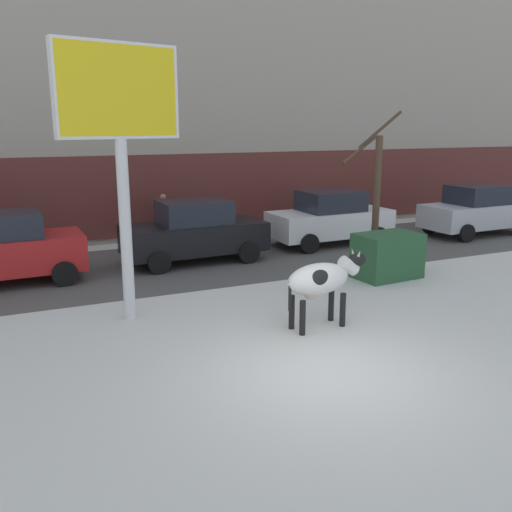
{
  "coord_description": "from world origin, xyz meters",
  "views": [
    {
      "loc": [
        -4.59,
        -7.26,
        4.03
      ],
      "look_at": [
        0.45,
        3.85,
        1.1
      ],
      "focal_mm": 38.69,
      "sensor_mm": 36.0,
      "label": 1
    }
  ],
  "objects_px": {
    "billboard": "(119,109)",
    "car_black_sedan": "(194,232)",
    "car_red_hatchback": "(10,248)",
    "bare_tree_right_lot": "(375,193)",
    "pedestrian_near_billboard": "(164,219)",
    "cow_holstein": "(321,280)",
    "car_white_sedan": "(330,218)",
    "car_silver_sedan": "(476,210)",
    "dumpster": "(387,256)"
  },
  "relations": [
    {
      "from": "car_black_sedan",
      "to": "car_silver_sedan",
      "type": "xyz_separation_m",
      "value": [
        10.84,
        -0.32,
        0.0
      ]
    },
    {
      "from": "cow_holstein",
      "to": "car_red_hatchback",
      "type": "xyz_separation_m",
      "value": [
        -5.6,
        6.04,
        -0.07
      ]
    },
    {
      "from": "car_white_sedan",
      "to": "dumpster",
      "type": "height_order",
      "value": "car_white_sedan"
    },
    {
      "from": "billboard",
      "to": "dumpster",
      "type": "height_order",
      "value": "billboard"
    },
    {
      "from": "billboard",
      "to": "dumpster",
      "type": "bearing_deg",
      "value": 3.16
    },
    {
      "from": "bare_tree_right_lot",
      "to": "cow_holstein",
      "type": "bearing_deg",
      "value": -136.54
    },
    {
      "from": "car_black_sedan",
      "to": "car_white_sedan",
      "type": "distance_m",
      "value": 5.01
    },
    {
      "from": "car_red_hatchback",
      "to": "car_silver_sedan",
      "type": "distance_m",
      "value": 15.86
    },
    {
      "from": "pedestrian_near_billboard",
      "to": "dumpster",
      "type": "xyz_separation_m",
      "value": [
        4.31,
        -6.61,
        -0.28
      ]
    },
    {
      "from": "cow_holstein",
      "to": "car_black_sedan",
      "type": "height_order",
      "value": "car_black_sedan"
    },
    {
      "from": "pedestrian_near_billboard",
      "to": "car_white_sedan",
      "type": "bearing_deg",
      "value": -24.64
    },
    {
      "from": "cow_holstein",
      "to": "car_white_sedan",
      "type": "bearing_deg",
      "value": 56.8
    },
    {
      "from": "cow_holstein",
      "to": "billboard",
      "type": "xyz_separation_m",
      "value": [
        -3.4,
        2.11,
        3.31
      ]
    },
    {
      "from": "car_red_hatchback",
      "to": "car_white_sedan",
      "type": "xyz_separation_m",
      "value": [
        10.01,
        0.7,
        -0.02
      ]
    },
    {
      "from": "car_silver_sedan",
      "to": "bare_tree_right_lot",
      "type": "relative_size",
      "value": 0.96
    },
    {
      "from": "car_black_sedan",
      "to": "bare_tree_right_lot",
      "type": "distance_m",
      "value": 5.41
    },
    {
      "from": "car_black_sedan",
      "to": "car_silver_sedan",
      "type": "distance_m",
      "value": 10.85
    },
    {
      "from": "car_silver_sedan",
      "to": "pedestrian_near_billboard",
      "type": "bearing_deg",
      "value": 164.12
    },
    {
      "from": "car_red_hatchback",
      "to": "car_silver_sedan",
      "type": "height_order",
      "value": "car_red_hatchback"
    },
    {
      "from": "billboard",
      "to": "pedestrian_near_billboard",
      "type": "distance_m",
      "value": 8.24
    },
    {
      "from": "bare_tree_right_lot",
      "to": "dumpster",
      "type": "xyz_separation_m",
      "value": [
        -0.56,
        -1.42,
        -1.51
      ]
    },
    {
      "from": "car_white_sedan",
      "to": "car_red_hatchback",
      "type": "bearing_deg",
      "value": -176.01
    },
    {
      "from": "car_red_hatchback",
      "to": "dumpster",
      "type": "height_order",
      "value": "car_red_hatchback"
    },
    {
      "from": "car_black_sedan",
      "to": "cow_holstein",
      "type": "bearing_deg",
      "value": -84.76
    },
    {
      "from": "billboard",
      "to": "car_silver_sedan",
      "type": "distance_m",
      "value": 14.61
    },
    {
      "from": "car_red_hatchback",
      "to": "dumpster",
      "type": "distance_m",
      "value": 9.83
    },
    {
      "from": "billboard",
      "to": "car_black_sedan",
      "type": "distance_m",
      "value": 6.09
    },
    {
      "from": "cow_holstein",
      "to": "pedestrian_near_billboard",
      "type": "relative_size",
      "value": 1.11
    },
    {
      "from": "billboard",
      "to": "dumpster",
      "type": "distance_m",
      "value": 7.9
    },
    {
      "from": "cow_holstein",
      "to": "car_silver_sedan",
      "type": "relative_size",
      "value": 0.45
    },
    {
      "from": "car_red_hatchback",
      "to": "bare_tree_right_lot",
      "type": "xyz_separation_m",
      "value": [
        9.72,
        -2.14,
        1.18
      ]
    },
    {
      "from": "bare_tree_right_lot",
      "to": "car_white_sedan",
      "type": "bearing_deg",
      "value": 84.2
    },
    {
      "from": "billboard",
      "to": "car_red_hatchback",
      "type": "relative_size",
      "value": 1.57
    },
    {
      "from": "bare_tree_right_lot",
      "to": "car_black_sedan",
      "type": "bearing_deg",
      "value": 153.08
    },
    {
      "from": "car_white_sedan",
      "to": "dumpster",
      "type": "relative_size",
      "value": 2.5
    },
    {
      "from": "car_white_sedan",
      "to": "car_silver_sedan",
      "type": "height_order",
      "value": "same"
    },
    {
      "from": "cow_holstein",
      "to": "bare_tree_right_lot",
      "type": "bearing_deg",
      "value": 43.46
    },
    {
      "from": "car_white_sedan",
      "to": "car_silver_sedan",
      "type": "relative_size",
      "value": 1.0
    },
    {
      "from": "car_black_sedan",
      "to": "pedestrian_near_billboard",
      "type": "height_order",
      "value": "car_black_sedan"
    },
    {
      "from": "car_red_hatchback",
      "to": "cow_holstein",
      "type": "bearing_deg",
      "value": -47.2
    },
    {
      "from": "car_red_hatchback",
      "to": "pedestrian_near_billboard",
      "type": "distance_m",
      "value": 5.74
    },
    {
      "from": "car_red_hatchback",
      "to": "car_white_sedan",
      "type": "distance_m",
      "value": 10.03
    },
    {
      "from": "car_black_sedan",
      "to": "car_silver_sedan",
      "type": "height_order",
      "value": "same"
    },
    {
      "from": "cow_holstein",
      "to": "car_white_sedan",
      "type": "relative_size",
      "value": 0.45
    },
    {
      "from": "car_red_hatchback",
      "to": "car_black_sedan",
      "type": "bearing_deg",
      "value": 2.87
    },
    {
      "from": "cow_holstein",
      "to": "pedestrian_near_billboard",
      "type": "xyz_separation_m",
      "value": [
        -0.74,
        9.1,
        -0.12
      ]
    },
    {
      "from": "car_red_hatchback",
      "to": "car_black_sedan",
      "type": "xyz_separation_m",
      "value": [
        5.02,
        0.25,
        -0.02
      ]
    },
    {
      "from": "billboard",
      "to": "bare_tree_right_lot",
      "type": "relative_size",
      "value": 1.26
    },
    {
      "from": "cow_holstein",
      "to": "bare_tree_right_lot",
      "type": "xyz_separation_m",
      "value": [
        4.12,
        3.91,
        1.11
      ]
    },
    {
      "from": "car_black_sedan",
      "to": "car_white_sedan",
      "type": "height_order",
      "value": "same"
    }
  ]
}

